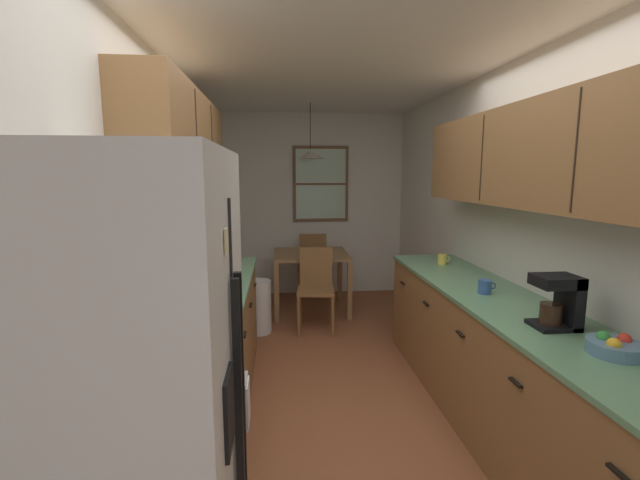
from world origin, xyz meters
The scene contains 25 objects.
ground_plane centered at (0.00, 1.00, 0.00)m, with size 12.00×12.00×0.00m, color brown.
wall_left centered at (-1.35, 1.00, 1.27)m, with size 0.10×9.00×2.55m, color silver.
wall_right centered at (1.35, 1.00, 1.27)m, with size 0.10×9.00×2.55m, color silver.
wall_back centered at (0.00, 3.65, 1.27)m, with size 4.40×0.10×2.55m, color silver.
ceiling_slab centered at (0.00, 1.00, 2.59)m, with size 4.40×9.00×0.08m, color white.
refrigerator centered at (-0.95, -1.18, 0.89)m, with size 0.72×0.77×1.79m.
stove_range centered at (-0.99, -0.46, 0.47)m, with size 0.66×0.63×1.10m.
microwave_over_range centered at (-1.11, -0.46, 1.67)m, with size 0.39×0.58×0.34m.
counter_left centered at (-1.00, 0.80, 0.45)m, with size 0.64×1.89×0.90m.
upper_cabinets_left centered at (-1.14, 0.75, 1.90)m, with size 0.33×1.97×0.75m.
counter_right centered at (1.00, 0.06, 0.45)m, with size 0.64×3.27×0.90m.
upper_cabinets_right centered at (1.14, 0.01, 1.82)m, with size 0.33×2.95×0.65m.
dining_table centered at (-0.07, 2.79, 0.63)m, with size 0.91×0.88×0.74m.
dining_chair_near centered at (-0.06, 2.14, 0.50)m, with size 0.44×0.44×0.90m.
dining_chair_far centered at (0.01, 3.43, 0.50)m, with size 0.43×0.43×0.90m.
pendant_light centered at (-0.07, 2.79, 1.95)m, with size 0.33×0.33×0.65m.
back_window centered at (0.13, 3.58, 1.57)m, with size 0.78×0.05×1.05m.
trash_bin centered at (-0.70, 2.06, 0.29)m, with size 0.29×0.29×0.58m, color white.
storage_canister centered at (-1.00, 0.01, 0.99)m, with size 0.10×0.10×0.17m.
dish_towel centered at (-0.64, -0.30, 0.50)m, with size 0.02×0.16×0.24m, color white.
coffee_maker centered at (1.02, -0.40, 1.05)m, with size 0.22×0.18×0.29m.
mug_by_coffeemaker centered at (1.01, 1.23, 0.95)m, with size 0.11×0.08×0.09m.
mug_spare centered at (0.94, 0.27, 0.95)m, with size 0.13×0.09×0.10m.
fruit_bowl centered at (1.06, -0.75, 0.94)m, with size 0.24×0.24×0.09m.
table_serving_bowl centered at (-0.09, 2.72, 0.77)m, with size 0.16×0.16×0.06m, color #4C7299.
Camera 1 is at (-0.46, -2.46, 1.71)m, focal length 24.03 mm.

